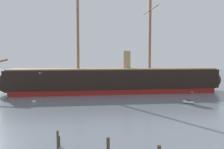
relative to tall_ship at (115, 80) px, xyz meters
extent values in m
cube|color=maroon|center=(0.00, 0.00, -3.12)|extent=(61.00, 19.75, 1.57)
cube|color=black|center=(0.00, 0.00, 0.48)|extent=(63.55, 20.57, 5.61)
ellipsoid|color=black|center=(-28.45, -5.19, -0.31)|extent=(12.66, 10.38, 7.19)
ellipsoid|color=black|center=(28.45, 5.19, -0.31)|extent=(12.66, 10.38, 7.19)
cube|color=#9E7F5B|center=(0.00, 0.00, 3.45)|extent=(62.17, 19.60, 0.34)
cylinder|color=#936642|center=(-10.82, -1.98, 17.88)|extent=(0.79, 0.79, 29.19)
cylinder|color=#936642|center=(-10.82, -1.98, 21.38)|extent=(3.02, 14.90, 0.31)
cylinder|color=#936642|center=(10.83, 1.98, 17.88)|extent=(0.79, 0.79, 29.19)
cylinder|color=#936642|center=(10.83, 1.98, 21.38)|extent=(3.02, 14.90, 0.31)
cylinder|color=tan|center=(3.71, 0.68, 6.09)|extent=(2.25, 2.25, 5.61)
ellipsoid|color=silver|center=(-18.95, -16.35, -3.69)|extent=(1.79, 1.80, 0.42)
cube|color=#4C4C51|center=(-18.95, -16.35, -3.54)|extent=(0.58, 0.58, 0.06)
ellipsoid|color=silver|center=(17.89, -16.23, -3.55)|extent=(3.04, 2.97, 0.70)
cube|color=#4C4C51|center=(18.04, -16.38, -2.99)|extent=(1.22, 1.22, 0.70)
ellipsoid|color=gold|center=(-30.22, 2.50, -3.48)|extent=(3.88, 3.26, 0.85)
cube|color=beige|center=(-30.44, 2.64, -2.80)|extent=(1.47, 1.43, 0.85)
ellipsoid|color=gray|center=(23.46, 0.10, -3.65)|extent=(1.28, 2.25, 0.50)
cube|color=#B2ADA3|center=(23.46, 0.10, -3.46)|extent=(0.81, 0.33, 0.08)
ellipsoid|color=#1E284C|center=(-3.69, 12.33, -3.57)|extent=(2.84, 2.88, 0.67)
cube|color=#B2ADA3|center=(-3.69, 12.33, -3.32)|extent=(0.93, 0.91, 0.10)
cylinder|color=#4C3D2D|center=(0.84, -45.26, -3.08)|extent=(0.39, 0.39, 1.64)
cylinder|color=#382B1E|center=(-5.30, -43.90, -3.28)|extent=(0.35, 0.35, 1.25)
cylinder|color=#4C3D2D|center=(-5.10, -45.00, -2.77)|extent=(0.26, 0.26, 2.27)
ellipsoid|color=silver|center=(-11.47, -32.60, 4.27)|extent=(0.31, 0.29, 0.11)
sphere|color=silver|center=(-11.32, -32.47, 4.28)|extent=(0.09, 0.09, 0.09)
cube|color=#ADA89E|center=(-11.66, -32.38, 4.29)|extent=(0.39, 0.43, 0.10)
cube|color=#ADA89E|center=(-11.29, -32.82, 4.29)|extent=(0.39, 0.43, 0.10)
camera|label=1|loc=(2.50, -71.47, 6.88)|focal=37.62mm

